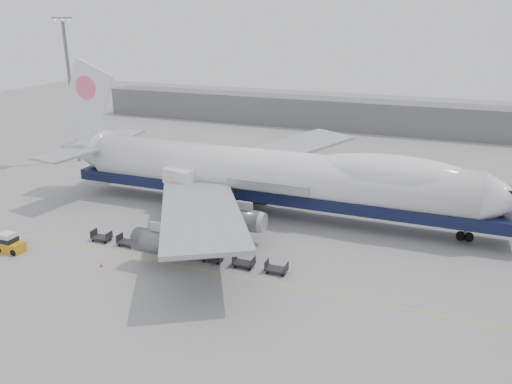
% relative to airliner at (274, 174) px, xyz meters
% --- Properties ---
extents(ground, '(260.00, 260.00, 0.00)m').
position_rel_airliner_xyz_m(ground, '(-0.64, -12.00, -5.62)').
color(ground, gray).
rests_on(ground, ground).
extents(apron_line, '(60.00, 0.15, 0.01)m').
position_rel_airliner_xyz_m(apron_line, '(-0.64, -18.00, -5.62)').
color(apron_line, gold).
rests_on(apron_line, ground).
extents(hangar, '(110.00, 8.00, 7.00)m').
position_rel_airliner_xyz_m(hangar, '(-10.64, 58.00, -2.12)').
color(hangar, slate).
rests_on(hangar, ground).
extents(floodlight_mast, '(2.40, 2.40, 25.43)m').
position_rel_airliner_xyz_m(floodlight_mast, '(-42.64, 12.00, 8.64)').
color(floodlight_mast, slate).
rests_on(floodlight_mast, ground).
extents(airliner, '(67.00, 55.30, 19.98)m').
position_rel_airliner_xyz_m(airliner, '(0.00, 0.00, 0.00)').
color(airliner, white).
rests_on(airliner, ground).
extents(catering_truck, '(4.98, 3.91, 6.01)m').
position_rel_airliner_xyz_m(catering_truck, '(-12.34, -3.48, -2.20)').
color(catering_truck, '#172546').
rests_on(catering_truck, ground).
extents(baggage_tug, '(3.05, 1.74, 2.23)m').
position_rel_airliner_xyz_m(baggage_tug, '(-24.37, -21.89, -4.63)').
color(baggage_tug, orange).
rests_on(baggage_tug, ground).
extents(traffic_cone, '(0.34, 0.34, 0.50)m').
position_rel_airliner_xyz_m(traffic_cone, '(-12.29, -21.22, -5.39)').
color(traffic_cone, '#EF5B0C').
rests_on(traffic_cone, ground).
extents(dolly_0, '(2.30, 1.35, 1.30)m').
position_rel_airliner_xyz_m(dolly_0, '(-16.37, -15.78, -5.09)').
color(dolly_0, '#2D2D30').
rests_on(dolly_0, ground).
extents(dolly_1, '(2.30, 1.35, 1.30)m').
position_rel_airliner_xyz_m(dolly_1, '(-12.67, -15.78, -5.09)').
color(dolly_1, '#2D2D30').
rests_on(dolly_1, ground).
extents(dolly_2, '(2.30, 1.35, 1.30)m').
position_rel_airliner_xyz_m(dolly_2, '(-8.97, -15.78, -5.09)').
color(dolly_2, '#2D2D30').
rests_on(dolly_2, ground).
extents(dolly_3, '(2.30, 1.35, 1.30)m').
position_rel_airliner_xyz_m(dolly_3, '(-5.27, -15.78, -5.09)').
color(dolly_3, '#2D2D30').
rests_on(dolly_3, ground).
extents(dolly_4, '(2.30, 1.35, 1.30)m').
position_rel_airliner_xyz_m(dolly_4, '(-1.58, -15.78, -5.09)').
color(dolly_4, '#2D2D30').
rests_on(dolly_4, ground).
extents(dolly_5, '(2.30, 1.35, 1.30)m').
position_rel_airliner_xyz_m(dolly_5, '(2.12, -15.78, -5.09)').
color(dolly_5, '#2D2D30').
rests_on(dolly_5, ground).
extents(dolly_6, '(2.30, 1.35, 1.30)m').
position_rel_airliner_xyz_m(dolly_6, '(5.82, -15.78, -5.09)').
color(dolly_6, '#2D2D30').
rests_on(dolly_6, ground).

